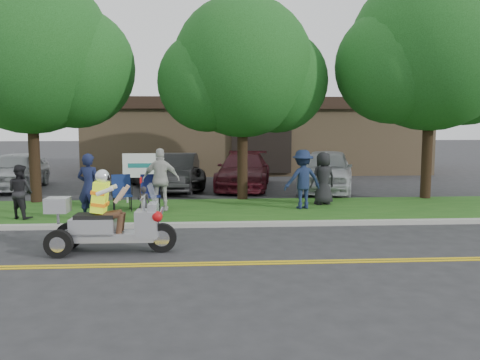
{
  "coord_description": "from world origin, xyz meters",
  "views": [
    {
      "loc": [
        -0.74,
        -10.36,
        2.86
      ],
      "look_at": [
        0.07,
        2.0,
        1.39
      ],
      "focal_mm": 38.0,
      "sensor_mm": 36.0,
      "label": 1
    }
  ],
  "objects": [
    {
      "name": "spectator_adult_mid",
      "position": [
        -5.94,
        4.03,
        0.87
      ],
      "size": [
        0.92,
        0.85,
        1.52
      ],
      "primitive_type": "imported",
      "rotation": [
        0.0,
        0.0,
        2.66
      ],
      "color": "black",
      "rests_on": "grass_verge"
    },
    {
      "name": "parked_car_mid",
      "position": [
        -2.5,
        10.86,
        0.71
      ],
      "size": [
        3.92,
        5.64,
        1.43
      ],
      "primitive_type": "imported",
      "rotation": [
        0.0,
        0.0,
        0.33
      ],
      "color": "black",
      "rests_on": "ground"
    },
    {
      "name": "parked_car_far_right",
      "position": [
        4.0,
        9.46,
        0.85
      ],
      "size": [
        3.34,
        5.38,
        1.71
      ],
      "primitive_type": "imported",
      "rotation": [
        0.0,
        0.0,
        -0.28
      ],
      "color": "#ADAFB5",
      "rests_on": "ground"
    },
    {
      "name": "parked_car_right",
      "position": [
        0.8,
        10.71,
        0.74
      ],
      "size": [
        2.82,
        5.34,
        1.47
      ],
      "primitive_type": "imported",
      "rotation": [
        0.0,
        0.0,
        -0.15
      ],
      "color": "#4B111B",
      "rests_on": "ground"
    },
    {
      "name": "spectator_adult_left",
      "position": [
        -3.96,
        3.63,
        1.03
      ],
      "size": [
        0.77,
        0.61,
        1.85
      ],
      "primitive_type": "imported",
      "rotation": [
        0.0,
        0.0,
        2.87
      ],
      "color": "#141B3A",
      "rests_on": "grass_verge"
    },
    {
      "name": "parked_car_far_left",
      "position": [
        -8.62,
        10.97,
        0.78
      ],
      "size": [
        1.97,
        4.64,
        1.57
      ],
      "primitive_type": "imported",
      "rotation": [
        0.0,
        0.0,
        0.03
      ],
      "color": "#A8ABAF",
      "rests_on": "ground"
    },
    {
      "name": "child_left",
      "position": [
        -2.46,
        3.4,
        0.59
      ],
      "size": [
        0.37,
        0.27,
        0.96
      ],
      "primitive_type": "imported",
      "rotation": [
        0.0,
        0.0,
        3.03
      ],
      "color": "black",
      "rests_on": "grass_verge"
    },
    {
      "name": "centerline_near",
      "position": [
        0.0,
        -0.58,
        0.01
      ],
      "size": [
        60.0,
        0.1,
        0.01
      ],
      "primitive_type": "cube",
      "color": "gold",
      "rests_on": "ground"
    },
    {
      "name": "tree_mid",
      "position": [
        0.55,
        7.23,
        4.43
      ],
      "size": [
        5.88,
        4.8,
        7.05
      ],
      "color": "#332114",
      "rests_on": "ground"
    },
    {
      "name": "business_sign",
      "position": [
        -2.9,
        6.6,
        1.26
      ],
      "size": [
        1.25,
        0.06,
        1.75
      ],
      "color": "silver",
      "rests_on": "ground"
    },
    {
      "name": "tree_left",
      "position": [
        -6.44,
        7.03,
        4.85
      ],
      "size": [
        6.62,
        5.4,
        7.78
      ],
      "color": "#332114",
      "rests_on": "ground"
    },
    {
      "name": "parked_car_left",
      "position": [
        -2.0,
        10.29,
        0.74
      ],
      "size": [
        1.87,
        4.61,
        1.49
      ],
      "primitive_type": "imported",
      "rotation": [
        0.0,
        0.0,
        -0.07
      ],
      "color": "#2A2A2C",
      "rests_on": "ground"
    },
    {
      "name": "lawn_chair_a",
      "position": [
        -2.45,
        5.0,
        0.73
      ],
      "size": [
        0.66,
        0.68,
        1.11
      ],
      "rotation": [
        0.0,
        0.0,
        0.14
      ],
      "color": "black",
      "rests_on": "grass_verge"
    },
    {
      "name": "tree_right",
      "position": [
        7.06,
        7.03,
        5.03
      ],
      "size": [
        6.86,
        5.6,
        8.07
      ],
      "color": "#332114",
      "rests_on": "ground"
    },
    {
      "name": "trike_scooter",
      "position": [
        -2.93,
        0.53,
        0.63
      ],
      "size": [
        2.76,
        0.93,
        1.81
      ],
      "rotation": [
        0.0,
        0.0,
        -0.03
      ],
      "color": "black",
      "rests_on": "ground"
    },
    {
      "name": "lawn_chair_b",
      "position": [
        -3.35,
        5.21,
        0.72
      ],
      "size": [
        0.7,
        0.71,
        1.08
      ],
      "rotation": [
        0.0,
        0.0,
        0.25
      ],
      "color": "black",
      "rests_on": "grass_verge"
    },
    {
      "name": "grass_verge",
      "position": [
        0.0,
        5.2,
        0.06
      ],
      "size": [
        60.0,
        4.0,
        0.1
      ],
      "primitive_type": "cube",
      "color": "#174B14",
      "rests_on": "ground"
    },
    {
      "name": "ground",
      "position": [
        0.0,
        0.0,
        0.0
      ],
      "size": [
        120.0,
        120.0,
        0.0
      ],
      "primitive_type": "plane",
      "color": "#28282B",
      "rests_on": "ground"
    },
    {
      "name": "spectator_chair_b",
      "position": [
        3.04,
        5.84,
        0.96
      ],
      "size": [
        0.96,
        0.76,
        1.71
      ],
      "primitive_type": "imported",
      "rotation": [
        0.0,
        0.0,
        3.42
      ],
      "color": "black",
      "rests_on": "grass_verge"
    },
    {
      "name": "commercial_building",
      "position": [
        2.0,
        18.98,
        2.01
      ],
      "size": [
        18.0,
        8.2,
        4.0
      ],
      "color": "#9E7F5B",
      "rests_on": "ground"
    },
    {
      "name": "curb",
      "position": [
        0.0,
        3.05,
        0.06
      ],
      "size": [
        60.0,
        0.25,
        0.12
      ],
      "primitive_type": "cube",
      "color": "#A8A89E",
      "rests_on": "ground"
    },
    {
      "name": "centerline_far",
      "position": [
        0.0,
        -0.42,
        0.01
      ],
      "size": [
        60.0,
        0.1,
        0.01
      ],
      "primitive_type": "cube",
      "color": "gold",
      "rests_on": "ground"
    },
    {
      "name": "spectator_chair_a",
      "position": [
        2.23,
        5.14,
        1.02
      ],
      "size": [
        1.31,
        0.93,
        1.83
      ],
      "primitive_type": "imported",
      "rotation": [
        0.0,
        0.0,
        3.37
      ],
      "color": "#172341",
      "rests_on": "grass_verge"
    },
    {
      "name": "spectator_adult_right",
      "position": [
        -2.13,
        4.99,
        1.06
      ],
      "size": [
        1.12,
        0.48,
        1.9
      ],
      "primitive_type": "imported",
      "rotation": [
        0.0,
        0.0,
        3.15
      ],
      "color": "beige",
      "rests_on": "grass_verge"
    }
  ]
}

